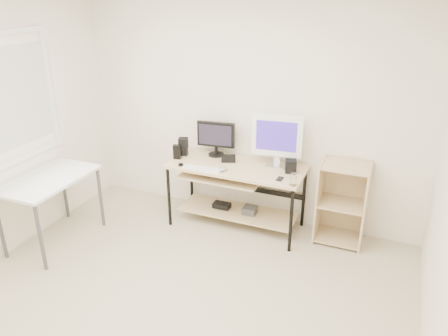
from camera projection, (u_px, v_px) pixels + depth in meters
name	position (u px, v px, depth m)	size (l,w,h in m)	color
room	(143.00, 170.00, 3.25)	(4.01, 4.01, 2.62)	#BEB092
desk	(234.00, 182.00, 4.89)	(1.50, 0.65, 0.75)	beige
side_table	(49.00, 185.00, 4.52)	(0.60, 1.00, 0.75)	white
shelf_unit	(342.00, 202.00, 4.65)	(0.50, 0.40, 0.90)	#D4B884
black_monitor	(216.00, 137.00, 4.99)	(0.44, 0.18, 0.40)	black
white_imac	(277.00, 137.00, 4.65)	(0.55, 0.17, 0.58)	silver
keyboard	(202.00, 169.00, 4.69)	(0.43, 0.12, 0.01)	white
mouse	(223.00, 169.00, 4.65)	(0.08, 0.12, 0.04)	#B1B1B6
center_speaker	(228.00, 159.00, 4.88)	(0.16, 0.07, 0.08)	black
speaker_left	(183.00, 146.00, 5.05)	(0.13, 0.13, 0.21)	black
speaker_right	(291.00, 166.00, 4.61)	(0.11, 0.11, 0.14)	black
audio_controller	(177.00, 152.00, 4.95)	(0.08, 0.05, 0.17)	black
volume_puck	(181.00, 165.00, 4.79)	(0.05, 0.05, 0.02)	black
smartphone	(280.00, 179.00, 4.46)	(0.06, 0.11, 0.01)	black
coaster	(293.00, 185.00, 4.32)	(0.08, 0.08, 0.01)	#996D45
drinking_glass	(293.00, 179.00, 4.30)	(0.06, 0.06, 0.12)	white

